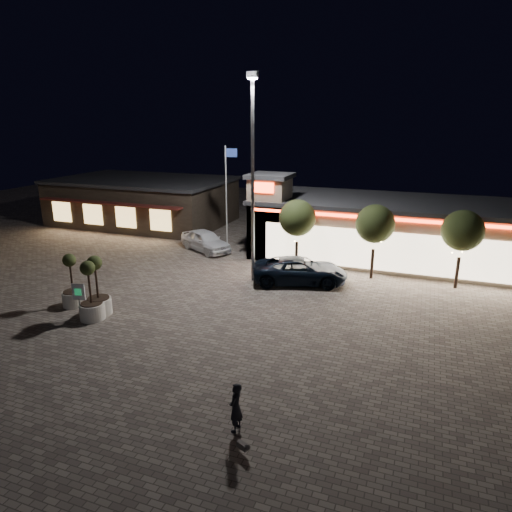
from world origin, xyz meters
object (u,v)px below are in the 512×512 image
at_px(pedestrian, 236,407).
at_px(planter_mid, 91,301).
at_px(valet_sign, 79,295).
at_px(planter_left, 73,290).
at_px(pickup_truck, 300,271).
at_px(white_sedan, 205,241).

bearing_deg(pedestrian, planter_mid, -115.72).
xyz_separation_m(planter_mid, valet_sign, (-0.41, -0.36, 0.42)).
bearing_deg(planter_left, valet_sign, -39.89).
bearing_deg(valet_sign, pickup_truck, 46.02).
bearing_deg(pickup_truck, valet_sign, 119.18).
bearing_deg(pickup_truck, planter_mid, 119.40).
relative_size(white_sedan, planter_mid, 1.54).
bearing_deg(pedestrian, white_sedan, -148.56).
distance_m(white_sedan, planter_mid, 13.30).
relative_size(pickup_truck, white_sedan, 1.21).
bearing_deg(white_sedan, planter_left, -159.20).
height_order(pickup_truck, white_sedan, white_sedan).
bearing_deg(valet_sign, planter_left, 140.11).
xyz_separation_m(planter_left, valet_sign, (1.69, -1.41, 0.47)).
xyz_separation_m(white_sedan, planter_mid, (0.21, -13.29, 0.14)).
xyz_separation_m(pickup_truck, pedestrian, (1.75, -14.34, 0.05)).
height_order(white_sedan, planter_left, planter_left).
height_order(planter_mid, valet_sign, planter_mid).
xyz_separation_m(pedestrian, planter_mid, (-10.27, 5.45, 0.10)).
bearing_deg(planter_left, pedestrian, -27.73).
height_order(pedestrian, planter_left, planter_left).
relative_size(white_sedan, pedestrian, 2.79).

